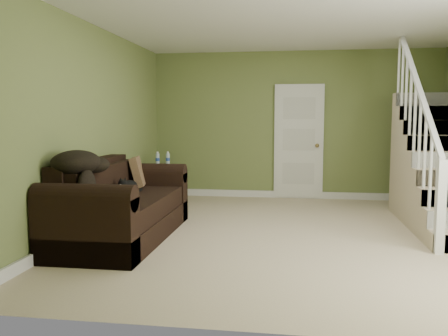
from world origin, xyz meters
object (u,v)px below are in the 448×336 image
(side_table, at_px, (164,184))
(banana, at_px, (132,200))
(cat, at_px, (129,187))
(sofa, at_px, (120,209))

(side_table, relative_size, banana, 4.87)
(cat, xyz_separation_m, banana, (0.26, -0.59, -0.06))
(sofa, distance_m, cat, 0.31)
(sofa, distance_m, banana, 0.52)
(cat, relative_size, banana, 2.52)
(sofa, bearing_deg, cat, 77.79)
(sofa, bearing_deg, banana, -52.28)
(banana, bearing_deg, side_table, 55.87)
(cat, bearing_deg, banana, -57.49)
(sofa, distance_m, side_table, 2.28)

